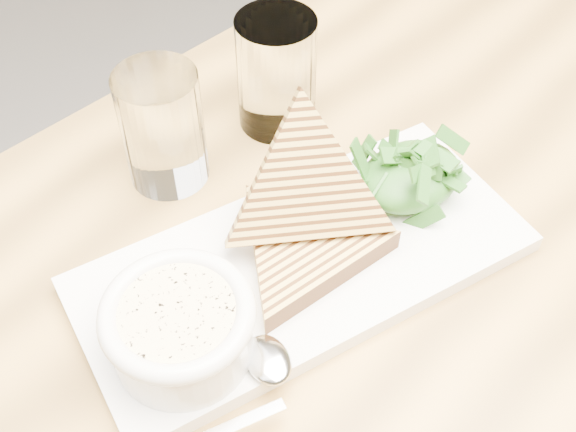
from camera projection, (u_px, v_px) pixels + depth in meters
table_top at (417, 279)px, 0.62m from camera, size 1.18×0.86×0.04m
table_leg_br at (465, 150)px, 1.27m from camera, size 0.06×0.06×0.72m
platter at (303, 264)px, 0.60m from camera, size 0.39×0.21×0.02m
soup_bowl at (181, 334)px, 0.52m from camera, size 0.10×0.10×0.04m
soup at (177, 315)px, 0.50m from camera, size 0.09×0.09×0.01m
bowl_rim at (177, 313)px, 0.50m from camera, size 0.11×0.11×0.01m
sandwich_flat at (304, 250)px, 0.58m from camera, size 0.16×0.16×0.02m
sandwich_lean at (307, 188)px, 0.57m from camera, size 0.22×0.22×0.18m
salad_base at (410, 176)px, 0.63m from camera, size 0.10×0.08×0.04m
arugula_pile at (412, 169)px, 0.62m from camera, size 0.11×0.10×0.05m
spoon_bowl at (268, 360)px, 0.52m from camera, size 0.04×0.05×0.01m
glass_near at (163, 128)px, 0.63m from camera, size 0.07×0.07×0.11m
glass_far at (276, 73)px, 0.68m from camera, size 0.08×0.08×0.12m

